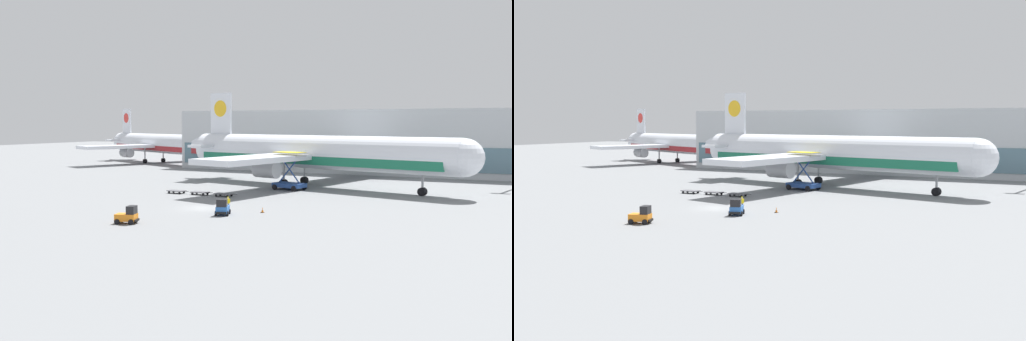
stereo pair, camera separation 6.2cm
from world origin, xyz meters
The scene contains 12 objects.
ground_plane centered at (0.00, 0.00, 0.00)m, with size 400.00×400.00×0.00m, color slate.
terminal_building centered at (5.16, 64.31, 6.99)m, with size 90.00×18.20×14.00m.
airplane_main centered at (3.61, 30.33, 5.84)m, with size 57.31×48.59×17.00m.
airplane_distant centered at (-53.91, 65.39, 5.26)m, with size 49.07×42.48×15.32m.
scissor_lift_loader centered at (2.27, 24.24, 2.35)m, with size 5.73×4.32×6.32m.
baggage_tug_foreground centered at (-1.31, -13.27, 0.88)m, with size 2.74×2.22×2.00m.
baggage_tug_mid centered at (5.26, -3.57, 0.88)m, with size 2.30×2.77×2.00m.
baggage_dolly_lead centered at (-11.84, 11.73, 0.39)m, with size 3.70×1.51×0.48m.
baggage_dolly_second centered at (-7.59, 11.92, 0.39)m, with size 3.70×1.51×0.48m.
baggage_dolly_third centered at (-3.20, 11.70, 0.39)m, with size 3.70×1.51×0.48m.
ground_crew_near centered at (3.68, 0.64, 0.98)m, with size 0.54×0.33×1.68m.
traffic_cone_near centered at (8.77, 0.34, 0.33)m, with size 0.40×0.40×0.67m.
Camera 2 is at (39.30, -63.04, 11.20)m, focal length 40.00 mm.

